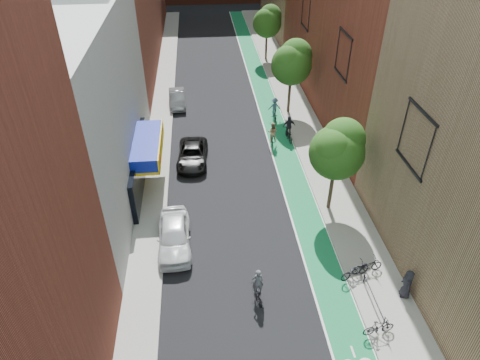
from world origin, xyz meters
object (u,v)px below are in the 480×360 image
object	(u,v)px
parked_car_black	(192,155)
pedestrian	(407,284)
parked_car_silver	(177,99)
cyclist_lane_near	(272,136)
cyclist_lane_mid	(289,131)
parked_car_white	(174,235)
cyclist_lead	(258,289)
cyclist_lane_far	(274,110)

from	to	relation	value
parked_car_black	pedestrian	xyz separation A→B (m)	(10.84, -14.02, 0.35)
pedestrian	parked_car_silver	bearing A→B (deg)	-142.10
parked_car_silver	cyclist_lane_near	xyz separation A→B (m)	(7.80, -8.17, 0.19)
parked_car_silver	cyclist_lane_near	size ratio (longest dim) A/B	2.06
cyclist_lane_mid	cyclist_lane_near	bearing A→B (deg)	21.86
parked_car_black	cyclist_lane_near	world-z (taller)	cyclist_lane_near
parked_car_white	cyclist_lead	bearing A→B (deg)	-46.61
parked_car_silver	cyclist_lead	bearing A→B (deg)	-82.30
cyclist_lane_near	cyclist_lane_mid	bearing A→B (deg)	-141.98
parked_car_black	pedestrian	world-z (taller)	pedestrian
parked_car_silver	cyclist_lane_mid	world-z (taller)	cyclist_lane_mid
parked_car_black	parked_car_silver	xyz separation A→B (m)	(-1.36, 10.07, 0.02)
parked_car_white	cyclist_lead	distance (m)	6.14
cyclist_lane_near	pedestrian	xyz separation A→B (m)	(4.40, -15.91, 0.14)
parked_car_silver	cyclist_lane_near	bearing A→B (deg)	-49.73
cyclist_lane_near	pedestrian	world-z (taller)	cyclist_lane_near
parked_car_black	cyclist_lane_mid	size ratio (longest dim) A/B	2.25
parked_car_silver	cyclist_lane_mid	distance (m)	11.91
cyclist_lead	cyclist_lane_far	size ratio (longest dim) A/B	1.00
pedestrian	parked_car_black	bearing A→B (deg)	-131.24
parked_car_black	cyclist_lane_far	world-z (taller)	cyclist_lane_far
cyclist_lead	cyclist_lane_far	bearing A→B (deg)	-110.35
cyclist_lane_near	cyclist_lane_far	world-z (taller)	cyclist_lane_near
cyclist_lead	parked_car_silver	bearing A→B (deg)	-87.42
cyclist_lane_near	cyclist_lane_far	bearing A→B (deg)	-89.60
parked_car_silver	cyclist_lead	world-z (taller)	cyclist_lead
cyclist_lane_far	cyclist_lane_near	bearing A→B (deg)	78.36
parked_car_silver	cyclist_lane_far	xyz separation A→B (m)	(8.73, -3.67, 0.18)
parked_car_white	cyclist_lane_mid	xyz separation A→B (m)	(9.07, 11.65, -0.02)
cyclist_lead	cyclist_lane_near	bearing A→B (deg)	-110.42
parked_car_silver	parked_car_white	bearing A→B (deg)	-92.71
parked_car_white	cyclist_lane_far	world-z (taller)	cyclist_lane_far
cyclist_lane_mid	parked_car_black	bearing A→B (deg)	14.16
parked_car_black	cyclist_lane_mid	xyz separation A→B (m)	(7.94, 2.63, 0.13)
parked_car_silver	cyclist_lead	xyz separation A→B (m)	(4.59, -23.40, 0.01)
cyclist_lane_near	pedestrian	size ratio (longest dim) A/B	1.16
cyclist_lead	cyclist_lane_mid	bearing A→B (deg)	-114.96
cyclist_lead	cyclist_lane_mid	xyz separation A→B (m)	(4.71, 15.96, 0.10)
parked_car_white	cyclist_lane_near	world-z (taller)	cyclist_lane_near
parked_car_silver	pedestrian	world-z (taller)	pedestrian
parked_car_silver	cyclist_lane_mid	size ratio (longest dim) A/B	1.95
cyclist_lead	pedestrian	distance (m)	7.65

